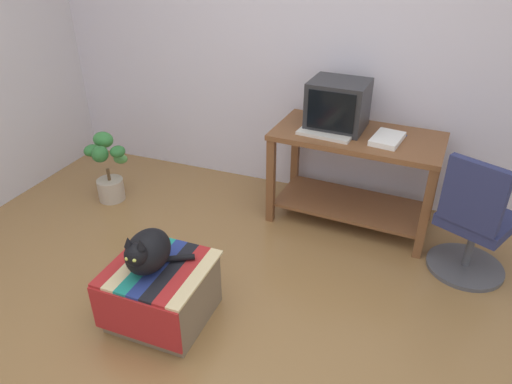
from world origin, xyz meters
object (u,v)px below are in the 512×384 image
Objects in this scene: book at (387,139)px; cat at (147,252)px; ottoman_with_blanket at (162,292)px; tv_monitor at (338,105)px; keyboard at (324,134)px; potted_plant at (108,169)px; desk at (355,163)px; office_chair at (473,226)px.

book is 0.81× the size of cat.
ottoman_with_blanket is (-1.06, -1.44, -0.58)m from book.
tv_monitor reaches higher than ottoman_with_blanket.
keyboard is 0.70× the size of ottoman_with_blanket.
potted_plant is (-1.17, 1.08, 0.10)m from ottoman_with_blanket.
potted_plant is at bearing 137.31° from ottoman_with_blanket.
tv_monitor is 0.78× the size of ottoman_with_blanket.
keyboard is at bearing -162.23° from book.
desk is 1.77m from cat.
book is (0.22, -0.06, 0.26)m from desk.
tv_monitor reaches higher than office_chair.
cat is 0.64× the size of potted_plant.
cat is (-1.10, -1.48, -0.26)m from book.
desk is 0.36m from keyboard.
office_chair is (0.65, -0.32, -0.39)m from book.
book is at bearing -12.03° from desk.
book is at bearing 9.17° from potted_plant.
ottoman_with_blanket is at bearing -107.34° from keyboard.
keyboard reaches higher than desk.
office_chair reaches higher than cat.
tv_monitor is 0.50× the size of office_chair.
keyboard is 0.45× the size of office_chair.
book is at bearing -13.51° from tv_monitor.
ottoman_with_blanket is 0.99× the size of potted_plant.
desk is 2.89× the size of tv_monitor.
potted_plant is at bearing 26.64° from office_chair.
desk is at bearing 2.11° from office_chair.
tv_monitor is at bearing 2.99° from office_chair.
desk reaches higher than potted_plant.
tv_monitor is 0.45m from book.
potted_plant is at bearing -161.88° from book.
book reaches higher than keyboard.
book is (0.40, -0.12, -0.16)m from tv_monitor.
book reaches higher than cat.
ottoman_with_blanket is 0.64× the size of office_chair.
cat is 2.10m from office_chair.
book is (0.44, 0.07, 0.01)m from keyboard.
keyboard is at bearing -146.91° from desk.
cat is (-0.88, -1.54, -0.00)m from desk.
potted_plant reaches higher than ottoman_with_blanket.
ottoman_with_blanket is 0.32m from cat.
cat is (-0.70, -1.60, -0.42)m from tv_monitor.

